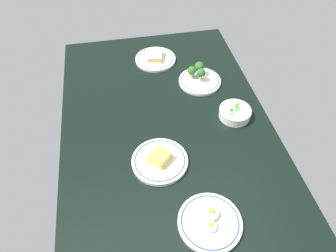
{
  "coord_description": "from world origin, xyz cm",
  "views": [
    {
      "loc": [
        83.77,
        -16.01,
        100.05
      ],
      "look_at": [
        0.0,
        0.0,
        6.0
      ],
      "focal_mm": 33.27,
      "sensor_mm": 36.0,
      "label": 1
    }
  ],
  "objects_px": {
    "plate_eggs": "(210,222)",
    "plate_sandwich": "(155,58)",
    "plate_broccoli": "(199,78)",
    "plate_cheese": "(160,160)",
    "bowl_peas": "(235,112)"
  },
  "relations": [
    {
      "from": "plate_broccoli",
      "to": "plate_eggs",
      "type": "bearing_deg",
      "value": -11.85
    },
    {
      "from": "plate_sandwich",
      "to": "plate_broccoli",
      "type": "distance_m",
      "value": 0.27
    },
    {
      "from": "bowl_peas",
      "to": "plate_sandwich",
      "type": "bearing_deg",
      "value": -149.87
    },
    {
      "from": "plate_cheese",
      "to": "plate_sandwich",
      "type": "distance_m",
      "value": 0.64
    },
    {
      "from": "plate_broccoli",
      "to": "bowl_peas",
      "type": "bearing_deg",
      "value": 19.52
    },
    {
      "from": "plate_eggs",
      "to": "plate_sandwich",
      "type": "bearing_deg",
      "value": -178.1
    },
    {
      "from": "plate_eggs",
      "to": "plate_broccoli",
      "type": "relative_size",
      "value": 1.05
    },
    {
      "from": "plate_cheese",
      "to": "bowl_peas",
      "type": "height_order",
      "value": "bowl_peas"
    },
    {
      "from": "plate_eggs",
      "to": "bowl_peas",
      "type": "relative_size",
      "value": 1.54
    },
    {
      "from": "plate_cheese",
      "to": "bowl_peas",
      "type": "bearing_deg",
      "value": 116.7
    },
    {
      "from": "plate_eggs",
      "to": "plate_cheese",
      "type": "xyz_separation_m",
      "value": [
        -0.27,
        -0.12,
        0.0
      ]
    },
    {
      "from": "plate_eggs",
      "to": "plate_cheese",
      "type": "bearing_deg",
      "value": -156.38
    },
    {
      "from": "plate_cheese",
      "to": "plate_broccoli",
      "type": "bearing_deg",
      "value": 148.5
    },
    {
      "from": "plate_cheese",
      "to": "plate_sandwich",
      "type": "xyz_separation_m",
      "value": [
        -0.64,
        0.09,
        -0.0
      ]
    },
    {
      "from": "plate_eggs",
      "to": "bowl_peas",
      "type": "height_order",
      "value": "same"
    }
  ]
}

